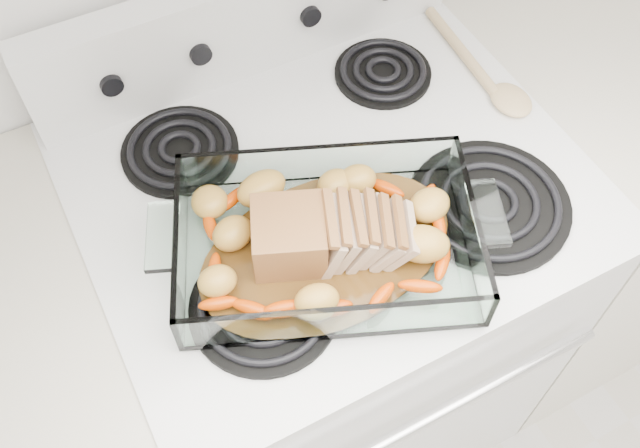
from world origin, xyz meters
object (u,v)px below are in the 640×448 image
electric_range (328,310)px  baking_dish (326,245)px  counter_right (575,196)px  pork_roast (318,239)px

electric_range → baking_dish: size_ratio=2.66×
counter_right → pork_roast: 0.92m
electric_range → baking_dish: 0.50m
baking_dish → pork_roast: 0.03m
counter_right → pork_roast: size_ratio=4.06×
counter_right → electric_range: bearing=179.9°
electric_range → baking_dish: bearing=-120.3°
baking_dish → pork_roast: pork_roast is taller
electric_range → pork_roast: 0.53m
baking_dish → pork_roast: size_ratio=1.83×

